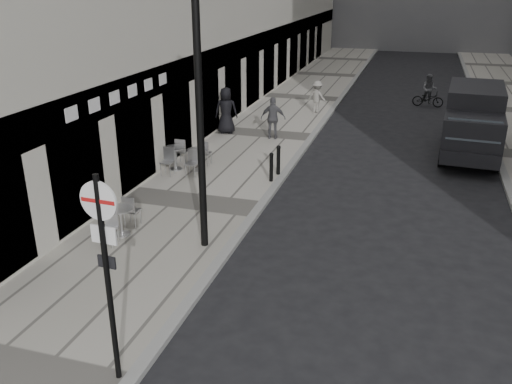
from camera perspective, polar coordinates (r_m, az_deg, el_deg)
sidewalk at (r=22.68m, az=0.83°, el=6.06°), size 4.00×60.00×0.12m
sign_post at (r=8.35m, az=-15.63°, el=-6.33°), size 0.60×0.10×3.51m
lamppost at (r=12.05m, az=-6.04°, el=10.28°), size 0.30×0.30×6.64m
bollard_near at (r=17.74m, az=2.37°, el=3.29°), size 0.12×0.12×0.92m
bollard_far at (r=17.12m, az=1.62°, el=2.55°), size 0.12×0.12×0.88m
panel_van at (r=21.43m, az=21.91°, el=7.20°), size 2.27×5.31×2.44m
cyclist at (r=29.25m, az=17.70°, el=9.79°), size 1.57×0.66×1.65m
pedestrian_a at (r=21.70m, az=1.82°, el=7.78°), size 1.04×0.57×1.68m
pedestrian_b at (r=26.27m, az=6.45°, el=9.94°), size 1.11×0.86×1.52m
pedestrian_c at (r=22.51m, az=-3.17°, el=8.56°), size 1.06×0.83×1.90m
cafe_table_near at (r=18.38m, az=-8.51°, el=3.74°), size 0.71×1.61×0.92m
cafe_table_mid at (r=13.94m, az=-14.05°, el=-2.79°), size 0.66×1.50×0.85m
cafe_table_far at (r=18.17m, az=-6.06°, el=3.59°), size 0.68×1.54×0.88m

